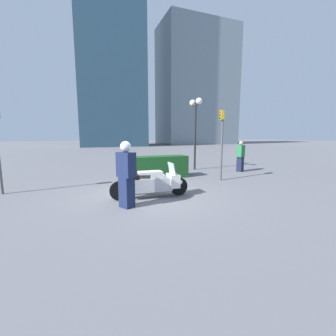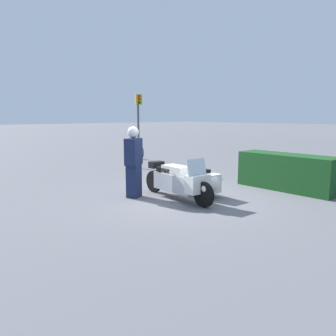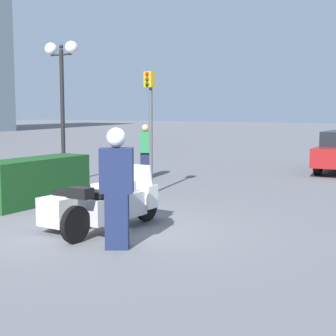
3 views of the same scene
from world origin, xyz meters
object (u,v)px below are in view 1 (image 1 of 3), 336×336
hedge_bush_curbside (158,167)px  twin_lamp_post (196,114)px  police_motorcycle (149,182)px  traffic_light_near (221,135)px  officer_rider (126,173)px  pedestrian_bystander (241,156)px

hedge_bush_curbside → twin_lamp_post: twin_lamp_post is taller
police_motorcycle → twin_lamp_post: (4.18, 4.55, 2.79)m
twin_lamp_post → traffic_light_near: size_ratio=1.32×
officer_rider → traffic_light_near: (4.73, 2.35, 1.08)m
hedge_bush_curbside → officer_rider: bearing=-119.7°
pedestrian_bystander → officer_rider: bearing=92.4°
twin_lamp_post → traffic_light_near: 3.52m
twin_lamp_post → pedestrian_bystander: bearing=-36.6°
hedge_bush_curbside → twin_lamp_post: bearing=30.3°
pedestrian_bystander → hedge_bush_curbside: bearing=64.5°
officer_rider → hedge_bush_curbside: officer_rider is taller
traffic_light_near → pedestrian_bystander: size_ratio=1.82×
police_motorcycle → traffic_light_near: (3.76, 1.26, 1.63)m
police_motorcycle → traffic_light_near: size_ratio=0.84×
officer_rider → hedge_bush_curbside: (2.26, 3.95, -0.48)m
hedge_bush_curbside → traffic_light_near: 3.34m
traffic_light_near → pedestrian_bystander: (2.51, 1.74, -1.22)m
hedge_bush_curbside → traffic_light_near: (2.48, -1.61, 1.56)m
police_motorcycle → hedge_bush_curbside: (1.29, 2.86, 0.07)m
officer_rider → traffic_light_near: 5.39m
police_motorcycle → twin_lamp_post: 6.78m
officer_rider → twin_lamp_post: size_ratio=0.46×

